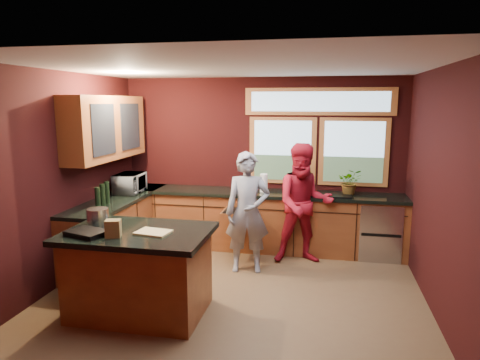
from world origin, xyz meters
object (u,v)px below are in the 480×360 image
(person_red, at_px, (304,204))
(stock_pot, at_px, (98,216))
(person_grey, at_px, (248,213))
(cutting_board, at_px, (153,232))
(island, at_px, (139,272))

(person_red, relative_size, stock_pot, 7.25)
(person_grey, xyz_separation_m, cutting_board, (-0.75, -1.48, 0.13))
(person_grey, height_order, stock_pot, person_grey)
(person_grey, bearing_deg, stock_pot, -149.14)
(person_red, bearing_deg, person_grey, -158.71)
(island, relative_size, stock_pot, 6.46)
(person_grey, relative_size, person_red, 0.95)
(island, height_order, person_grey, person_grey)
(person_grey, relative_size, stock_pot, 6.91)
(person_grey, distance_m, person_red, 0.88)
(island, relative_size, person_red, 0.89)
(person_red, bearing_deg, island, -143.63)
(person_grey, bearing_deg, island, -133.16)
(island, height_order, cutting_board, cutting_board)
(island, distance_m, cutting_board, 0.52)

